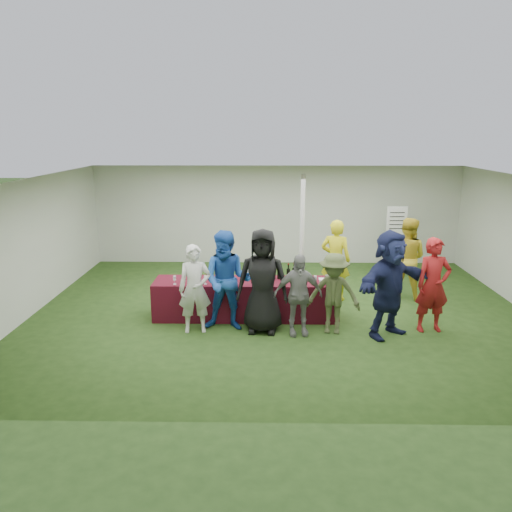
{
  "coord_description": "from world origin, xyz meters",
  "views": [
    {
      "loc": [
        -0.33,
        -9.62,
        3.59
      ],
      "look_at": [
        -0.49,
        -0.27,
        1.25
      ],
      "focal_mm": 35.0,
      "sensor_mm": 36.0,
      "label": 1
    }
  ],
  "objects_px": {
    "staff_back": "(406,258)",
    "customer_5": "(390,284)",
    "dump_bucket": "(330,280)",
    "customer_1": "(227,281)",
    "customer_0": "(195,289)",
    "staff_pourer": "(335,260)",
    "customer_6": "(433,285)",
    "customer_2": "(263,281)",
    "wine_list_sign": "(396,226)",
    "customer_4": "(333,294)",
    "customer_3": "(298,295)",
    "serving_table": "(246,299)"
  },
  "relations": [
    {
      "from": "dump_bucket",
      "to": "customer_1",
      "type": "relative_size",
      "value": 0.12
    },
    {
      "from": "serving_table",
      "to": "customer_6",
      "type": "bearing_deg",
      "value": -10.49
    },
    {
      "from": "customer_4",
      "to": "customer_5",
      "type": "bearing_deg",
      "value": 5.11
    },
    {
      "from": "serving_table",
      "to": "dump_bucket",
      "type": "height_order",
      "value": "dump_bucket"
    },
    {
      "from": "wine_list_sign",
      "to": "serving_table",
      "type": "bearing_deg",
      "value": -141.58
    },
    {
      "from": "customer_0",
      "to": "wine_list_sign",
      "type": "bearing_deg",
      "value": 30.93
    },
    {
      "from": "wine_list_sign",
      "to": "customer_5",
      "type": "xyz_separation_m",
      "value": [
        -1.05,
        -3.76,
        -0.34
      ]
    },
    {
      "from": "wine_list_sign",
      "to": "customer_6",
      "type": "bearing_deg",
      "value": -93.27
    },
    {
      "from": "customer_2",
      "to": "customer_5",
      "type": "xyz_separation_m",
      "value": [
        2.25,
        -0.17,
        0.01
      ]
    },
    {
      "from": "customer_0",
      "to": "customer_6",
      "type": "xyz_separation_m",
      "value": [
        4.33,
        0.11,
        0.06
      ]
    },
    {
      "from": "wine_list_sign",
      "to": "customer_0",
      "type": "height_order",
      "value": "wine_list_sign"
    },
    {
      "from": "customer_4",
      "to": "customer_3",
      "type": "bearing_deg",
      "value": -160.96
    },
    {
      "from": "serving_table",
      "to": "customer_6",
      "type": "distance_m",
      "value": 3.53
    },
    {
      "from": "customer_1",
      "to": "customer_4",
      "type": "relative_size",
      "value": 1.25
    },
    {
      "from": "wine_list_sign",
      "to": "staff_back",
      "type": "relative_size",
      "value": 1.01
    },
    {
      "from": "serving_table",
      "to": "customer_5",
      "type": "xyz_separation_m",
      "value": [
        2.58,
        -0.88,
        0.6
      ]
    },
    {
      "from": "customer_0",
      "to": "customer_5",
      "type": "height_order",
      "value": "customer_5"
    },
    {
      "from": "customer_5",
      "to": "dump_bucket",
      "type": "bearing_deg",
      "value": 109.22
    },
    {
      "from": "wine_list_sign",
      "to": "customer_3",
      "type": "relative_size",
      "value": 1.2
    },
    {
      "from": "customer_0",
      "to": "customer_2",
      "type": "height_order",
      "value": "customer_2"
    },
    {
      "from": "staff_pourer",
      "to": "customer_6",
      "type": "height_order",
      "value": "staff_pourer"
    },
    {
      "from": "serving_table",
      "to": "customer_0",
      "type": "distance_m",
      "value": 1.25
    },
    {
      "from": "dump_bucket",
      "to": "customer_1",
      "type": "height_order",
      "value": "customer_1"
    },
    {
      "from": "dump_bucket",
      "to": "customer_3",
      "type": "relative_size",
      "value": 0.14
    },
    {
      "from": "wine_list_sign",
      "to": "staff_back",
      "type": "distance_m",
      "value": 1.63
    },
    {
      "from": "wine_list_sign",
      "to": "customer_1",
      "type": "bearing_deg",
      "value": -138.42
    },
    {
      "from": "customer_3",
      "to": "customer_5",
      "type": "distance_m",
      "value": 1.63
    },
    {
      "from": "staff_back",
      "to": "customer_5",
      "type": "height_order",
      "value": "customer_5"
    },
    {
      "from": "customer_2",
      "to": "customer_1",
      "type": "bearing_deg",
      "value": 177.48
    },
    {
      "from": "customer_0",
      "to": "customer_1",
      "type": "distance_m",
      "value": 0.61
    },
    {
      "from": "staff_pourer",
      "to": "customer_2",
      "type": "relative_size",
      "value": 0.93
    },
    {
      "from": "staff_back",
      "to": "customer_2",
      "type": "height_order",
      "value": "customer_2"
    },
    {
      "from": "staff_back",
      "to": "customer_1",
      "type": "relative_size",
      "value": 0.96
    },
    {
      "from": "customer_1",
      "to": "customer_5",
      "type": "height_order",
      "value": "customer_5"
    },
    {
      "from": "dump_bucket",
      "to": "customer_2",
      "type": "bearing_deg",
      "value": -159.14
    },
    {
      "from": "customer_1",
      "to": "wine_list_sign",
      "type": "bearing_deg",
      "value": 46.71
    },
    {
      "from": "staff_back",
      "to": "customer_0",
      "type": "xyz_separation_m",
      "value": [
        -4.37,
        -2.06,
        -0.08
      ]
    },
    {
      "from": "customer_0",
      "to": "customer_4",
      "type": "bearing_deg",
      "value": -8.23
    },
    {
      "from": "staff_back",
      "to": "customer_5",
      "type": "xyz_separation_m",
      "value": [
        -0.9,
        -2.19,
        0.08
      ]
    },
    {
      "from": "wine_list_sign",
      "to": "customer_3",
      "type": "xyz_separation_m",
      "value": [
        -2.67,
        -3.74,
        -0.56
      ]
    },
    {
      "from": "staff_pourer",
      "to": "customer_6",
      "type": "relative_size",
      "value": 1.01
    },
    {
      "from": "customer_2",
      "to": "staff_back",
      "type": "bearing_deg",
      "value": 38.15
    },
    {
      "from": "staff_pourer",
      "to": "customer_2",
      "type": "xyz_separation_m",
      "value": [
        -1.57,
        -1.83,
        0.07
      ]
    },
    {
      "from": "serving_table",
      "to": "staff_back",
      "type": "height_order",
      "value": "staff_back"
    },
    {
      "from": "customer_2",
      "to": "customer_3",
      "type": "height_order",
      "value": "customer_2"
    },
    {
      "from": "customer_4",
      "to": "customer_6",
      "type": "relative_size",
      "value": 0.85
    },
    {
      "from": "wine_list_sign",
      "to": "customer_0",
      "type": "distance_m",
      "value": 5.83
    },
    {
      "from": "customer_5",
      "to": "customer_0",
      "type": "bearing_deg",
      "value": 141.53
    },
    {
      "from": "wine_list_sign",
      "to": "customer_6",
      "type": "xyz_separation_m",
      "value": [
        -0.2,
        -3.52,
        -0.44
      ]
    },
    {
      "from": "customer_0",
      "to": "customer_6",
      "type": "relative_size",
      "value": 0.93
    }
  ]
}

